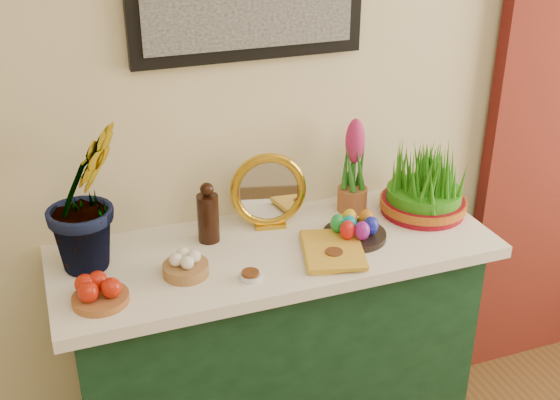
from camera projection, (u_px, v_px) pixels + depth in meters
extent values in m
cube|color=beige|center=(283.00, 79.00, 2.27)|extent=(4.00, 0.04, 2.70)
cube|color=#153C24|center=(275.00, 361.00, 2.43)|extent=(1.30, 0.45, 0.85)
cube|color=white|center=(275.00, 250.00, 2.24)|extent=(1.40, 0.55, 0.04)
imported|color=#256D1E|center=(83.00, 174.00, 1.99)|extent=(0.38, 0.36, 0.59)
cylinder|color=#955429|center=(101.00, 299.00, 1.93)|extent=(0.21, 0.21, 0.02)
cylinder|color=#A06F40|center=(186.00, 269.00, 2.06)|extent=(0.18, 0.18, 0.04)
cylinder|color=black|center=(208.00, 218.00, 2.22)|extent=(0.07, 0.07, 0.16)
sphere|color=black|center=(207.00, 189.00, 2.17)|extent=(0.04, 0.04, 0.04)
cube|color=gold|center=(270.00, 225.00, 2.33)|extent=(0.11, 0.07, 0.02)
torus|color=gold|center=(268.00, 190.00, 2.29)|extent=(0.26, 0.10, 0.26)
cylinder|color=silver|center=(269.00, 191.00, 2.29)|extent=(0.19, 0.06, 0.19)
imported|color=gold|center=(303.00, 251.00, 2.16)|extent=(0.23, 0.28, 0.03)
cylinder|color=silver|center=(250.00, 277.00, 2.04)|extent=(0.06, 0.06, 0.02)
cylinder|color=#592D14|center=(250.00, 273.00, 2.03)|extent=(0.05, 0.05, 0.01)
cylinder|color=silver|center=(334.00, 256.00, 2.14)|extent=(0.07, 0.07, 0.02)
cylinder|color=#592D14|center=(334.00, 252.00, 2.14)|extent=(0.05, 0.05, 0.01)
cylinder|color=black|center=(354.00, 235.00, 2.26)|extent=(0.22, 0.22, 0.02)
ellipsoid|color=red|center=(348.00, 230.00, 2.20)|extent=(0.05, 0.05, 0.06)
ellipsoid|color=#171EA1|center=(371.00, 226.00, 2.23)|extent=(0.05, 0.05, 0.06)
ellipsoid|color=gold|center=(350.00, 218.00, 2.28)|extent=(0.05, 0.05, 0.06)
ellipsoid|color=green|center=(338.00, 223.00, 2.24)|extent=(0.05, 0.05, 0.06)
ellipsoid|color=#C86F17|center=(367.00, 218.00, 2.27)|extent=(0.05, 0.05, 0.06)
ellipsoid|color=#881989|center=(362.00, 231.00, 2.20)|extent=(0.05, 0.05, 0.06)
ellipsoid|color=#0D89A3|center=(349.00, 225.00, 2.23)|extent=(0.05, 0.05, 0.06)
cylinder|color=#99552F|center=(352.00, 199.00, 2.43)|extent=(0.10, 0.10, 0.08)
ellipsoid|color=#D32A6F|center=(355.00, 141.00, 2.33)|extent=(0.07, 0.07, 0.16)
cylinder|color=maroon|center=(423.00, 205.00, 2.42)|extent=(0.28, 0.28, 0.05)
cylinder|color=maroon|center=(423.00, 203.00, 2.41)|extent=(0.30, 0.30, 0.03)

